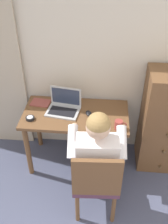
% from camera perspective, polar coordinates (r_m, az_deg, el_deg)
% --- Properties ---
extents(wall_back, '(4.80, 0.05, 2.50)m').
position_cam_1_polar(wall_back, '(2.81, 7.08, 12.41)').
color(wall_back, beige).
rests_on(wall_back, ground_plane).
extents(desk, '(1.12, 0.59, 0.72)m').
position_cam_1_polar(desk, '(2.85, -1.82, -2.14)').
color(desk, brown).
rests_on(desk, ground_plane).
extents(dresser, '(0.50, 0.45, 1.20)m').
position_cam_1_polar(dresser, '(2.99, 17.24, -2.05)').
color(dresser, brown).
rests_on(dresser, ground_plane).
extents(chair, '(0.44, 0.43, 0.88)m').
position_cam_1_polar(chair, '(2.44, 2.67, -14.75)').
color(chair, '#593348').
rests_on(chair, ground_plane).
extents(person_seated, '(0.55, 0.60, 1.20)m').
position_cam_1_polar(person_seated, '(2.42, 2.79, -8.69)').
color(person_seated, '#6B84AD').
rests_on(person_seated, ground_plane).
extents(laptop, '(0.37, 0.30, 0.24)m').
position_cam_1_polar(laptop, '(2.80, -4.41, 1.26)').
color(laptop, '#B7BABF').
rests_on(laptop, desk).
extents(computer_mouse, '(0.09, 0.11, 0.03)m').
position_cam_1_polar(computer_mouse, '(2.75, 1.04, -0.30)').
color(computer_mouse, black).
rests_on(computer_mouse, desk).
extents(desk_clock, '(0.09, 0.09, 0.03)m').
position_cam_1_polar(desk_clock, '(2.75, -11.70, -1.33)').
color(desk_clock, black).
rests_on(desk_clock, desk).
extents(notebook_pad, '(0.23, 0.17, 0.01)m').
position_cam_1_polar(notebook_pad, '(2.97, -9.47, 2.03)').
color(notebook_pad, '#994742').
rests_on(notebook_pad, desk).
extents(coffee_mug, '(0.12, 0.08, 0.09)m').
position_cam_1_polar(coffee_mug, '(2.58, 7.63, -2.78)').
color(coffee_mug, '#9E3D38').
rests_on(coffee_mug, desk).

